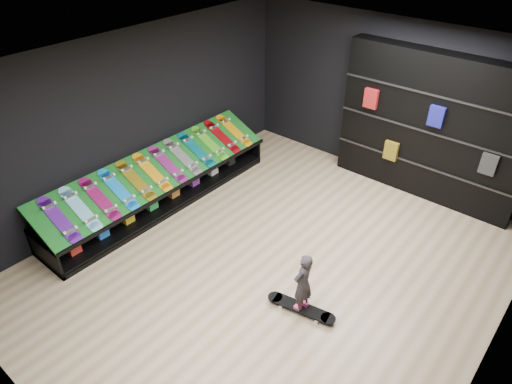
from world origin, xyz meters
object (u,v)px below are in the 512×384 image
Objects in this scene: display_rack at (161,191)px; floor_skateboard at (301,309)px; child at (302,293)px; back_shelving at (431,128)px.

display_rack reaches higher than floor_skateboard.
display_rack is 8.30× the size of child.
display_rack is 4.59× the size of floor_skateboard.
display_rack is 1.38× the size of back_shelving.
display_rack is at bearing 160.59° from floor_skateboard.
back_shelving is at bearing 44.38° from display_rack.
floor_skateboard is (0.03, -3.82, -1.25)m from back_shelving.
floor_skateboard is (3.42, -0.50, -0.20)m from display_rack.
back_shelving is 3.93m from child.
child is at bearing -89.58° from back_shelving.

